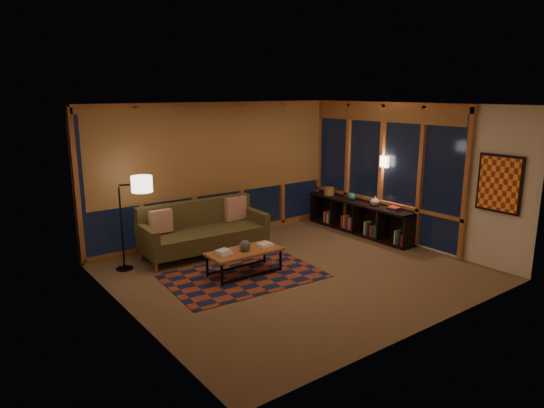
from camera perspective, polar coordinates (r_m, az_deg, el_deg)
floor at (r=8.07m, az=2.74°, el=-7.96°), size 5.50×5.00×0.01m
ceiling at (r=7.53m, az=2.97°, el=11.57°), size 5.50×5.00×0.01m
walls at (r=7.69m, az=2.85°, el=1.47°), size 5.51×5.01×2.70m
window_wall_back at (r=9.65m, az=-6.38°, el=3.81°), size 5.30×0.16×2.60m
window_wall_right at (r=9.97m, az=12.61°, el=3.87°), size 0.16×3.70×2.60m
wall_art at (r=8.61m, az=25.17°, el=2.17°), size 0.06×0.74×0.94m
wall_sconce at (r=9.80m, az=13.10°, el=4.87°), size 0.12×0.18×0.22m
sofa at (r=8.86m, az=-7.96°, el=-2.99°), size 2.29×1.01×0.92m
pillow_left at (r=8.65m, az=-12.94°, el=-2.23°), size 0.40×0.14×0.40m
pillow_right at (r=9.37m, az=-4.37°, el=-0.59°), size 0.45×0.18×0.45m
area_rug at (r=7.90m, az=-3.40°, el=-8.41°), size 2.54×1.80×0.01m
coffee_table at (r=7.91m, az=-3.26°, el=-6.86°), size 1.22×0.57×0.40m
book_stack_a at (r=7.68m, az=-5.78°, el=-5.64°), size 0.29×0.25×0.07m
book_stack_b at (r=8.03m, az=-0.78°, el=-4.83°), size 0.22×0.18×0.04m
ceramic_pot at (r=7.80m, az=-3.20°, el=-4.88°), size 0.22×0.22×0.18m
floor_lamp at (r=8.31m, az=-17.30°, el=-2.25°), size 0.60×0.49×1.57m
bookshelf at (r=10.26m, az=10.19°, el=-1.58°), size 0.40×2.64×0.66m
basket at (r=10.77m, az=6.72°, el=1.51°), size 0.28×0.28×0.17m
teal_bowl at (r=10.32m, az=9.36°, el=0.87°), size 0.19×0.19×0.16m
vase at (r=9.89m, az=12.02°, el=0.36°), size 0.22×0.22×0.20m
shelf_book_stack at (r=9.61m, az=14.16°, el=-0.55°), size 0.23×0.27×0.07m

